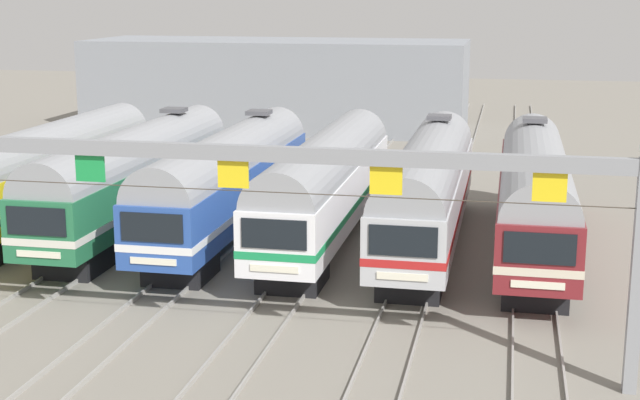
# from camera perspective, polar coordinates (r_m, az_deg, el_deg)

# --- Properties ---
(ground_plane) EXTENTS (160.00, 160.00, 0.00)m
(ground_plane) POSITION_cam_1_polar(r_m,az_deg,el_deg) (40.86, -2.61, -2.44)
(ground_plane) COLOR gray
(track_bed) EXTENTS (23.39, 70.00, 0.15)m
(track_bed) POSITION_cam_1_polar(r_m,az_deg,el_deg) (57.06, 1.61, 2.02)
(track_bed) COLOR gray
(track_bed) RESTS_ON ground
(commuter_train_yellow) EXTENTS (2.88, 18.06, 4.77)m
(commuter_train_yellow) POSITION_cam_1_polar(r_m,az_deg,el_deg) (44.21, -16.53, 1.78)
(commuter_train_yellow) COLOR gold
(commuter_train_yellow) RESTS_ON ground
(commuter_train_green) EXTENTS (2.88, 18.06, 5.05)m
(commuter_train_green) POSITION_cam_1_polar(r_m,az_deg,el_deg) (42.33, -11.30, 1.60)
(commuter_train_green) COLOR #236B42
(commuter_train_green) RESTS_ON ground
(commuter_train_blue) EXTENTS (2.88, 18.06, 5.05)m
(commuter_train_blue) POSITION_cam_1_polar(r_m,az_deg,el_deg) (40.83, -5.63, 1.38)
(commuter_train_blue) COLOR #284C9E
(commuter_train_blue) RESTS_ON ground
(commuter_train_white) EXTENTS (2.88, 18.06, 4.77)m
(commuter_train_white) POSITION_cam_1_polar(r_m,az_deg,el_deg) (39.76, 0.40, 1.13)
(commuter_train_white) COLOR white
(commuter_train_white) RESTS_ON ground
(commuter_train_stainless) EXTENTS (2.88, 18.06, 5.05)m
(commuter_train_stainless) POSITION_cam_1_polar(r_m,az_deg,el_deg) (39.16, 6.69, 0.86)
(commuter_train_stainless) COLOR #B2B5BA
(commuter_train_stainless) RESTS_ON ground
(commuter_train_maroon) EXTENTS (2.88, 18.06, 5.05)m
(commuter_train_maroon) POSITION_cam_1_polar(r_m,az_deg,el_deg) (39.03, 13.10, 0.58)
(commuter_train_maroon) COLOR maroon
(commuter_train_maroon) RESTS_ON ground
(catenary_gantry) EXTENTS (27.12, 0.44, 6.97)m
(catenary_gantry) POSITION_cam_1_polar(r_m,az_deg,el_deg) (27.11, -9.80, 1.26)
(catenary_gantry) COLOR gray
(catenary_gantry) RESTS_ON ground
(maintenance_building) EXTENTS (29.78, 10.00, 6.96)m
(maintenance_building) POSITION_cam_1_polar(r_m,az_deg,el_deg) (74.27, -2.64, 7.16)
(maintenance_building) COLOR gray
(maintenance_building) RESTS_ON ground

